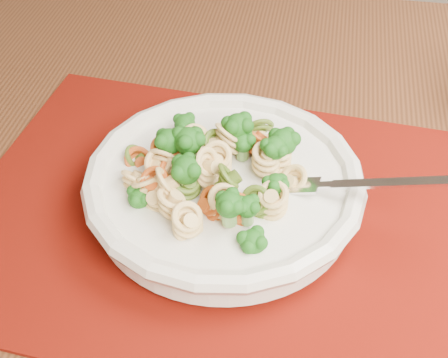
% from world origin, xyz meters
% --- Properties ---
extents(dining_table, '(1.47, 1.18, 0.79)m').
position_xyz_m(dining_table, '(-0.77, 0.31, 0.67)').
color(dining_table, '#572F18').
rests_on(dining_table, ground).
extents(placemat, '(0.56, 0.48, 0.00)m').
position_xyz_m(placemat, '(-0.70, 0.24, 0.79)').
color(placemat, '#600A04').
rests_on(placemat, dining_table).
extents(pasta_bowl, '(0.27, 0.27, 0.05)m').
position_xyz_m(pasta_bowl, '(-0.69, 0.25, 0.82)').
color(pasta_bowl, silver).
rests_on(pasta_bowl, placemat).
extents(pasta_broccoli_heap, '(0.23, 0.23, 0.06)m').
position_xyz_m(pasta_broccoli_heap, '(-0.69, 0.25, 0.84)').
color(pasta_broccoli_heap, '#EFC476').
rests_on(pasta_broccoli_heap, pasta_bowl).
extents(fork, '(0.18, 0.05, 0.08)m').
position_xyz_m(fork, '(-0.62, 0.27, 0.84)').
color(fork, silver).
rests_on(fork, pasta_bowl).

